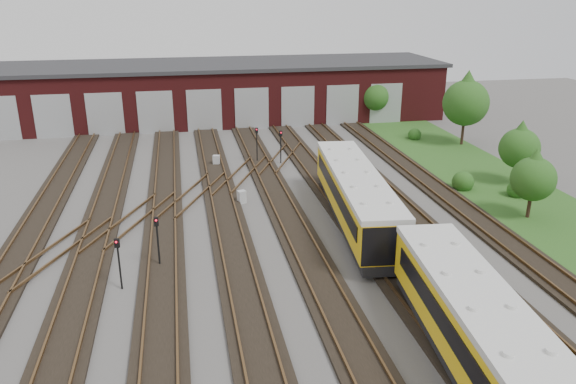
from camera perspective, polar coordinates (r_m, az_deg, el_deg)
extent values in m
plane|color=#474542|center=(28.87, -0.56, -9.63)|extent=(120.00, 120.00, 0.00)
cube|color=brown|center=(29.70, -27.13, -10.60)|extent=(0.10, 70.00, 0.15)
cube|color=black|center=(28.98, -20.76, -10.74)|extent=(2.40, 70.00, 0.18)
cube|color=brown|center=(29.04, -22.21, -10.50)|extent=(0.10, 70.00, 0.15)
cube|color=brown|center=(28.77, -19.37, -10.41)|extent=(0.10, 70.00, 0.15)
cube|color=black|center=(28.50, -12.70, -10.38)|extent=(2.40, 70.00, 0.18)
cube|color=brown|center=(28.46, -14.19, -10.18)|extent=(0.10, 70.00, 0.15)
cube|color=brown|center=(28.39, -11.26, -10.01)|extent=(0.10, 70.00, 0.15)
cube|color=black|center=(28.57, -4.56, -9.82)|extent=(2.40, 70.00, 0.18)
cube|color=brown|center=(28.44, -6.03, -9.65)|extent=(0.10, 70.00, 0.15)
cube|color=brown|center=(28.57, -3.12, -9.41)|extent=(0.10, 70.00, 0.15)
cube|color=black|center=(29.20, 3.35, -9.08)|extent=(2.40, 70.00, 0.18)
cube|color=brown|center=(28.97, 1.97, -8.94)|extent=(0.10, 70.00, 0.15)
cube|color=brown|center=(29.29, 4.74, -8.66)|extent=(0.10, 70.00, 0.15)
cube|color=black|center=(30.35, 10.77, -8.24)|extent=(2.40, 70.00, 0.18)
cube|color=brown|center=(30.03, 9.50, -8.12)|extent=(0.10, 70.00, 0.15)
cube|color=brown|center=(30.53, 12.05, -7.80)|extent=(0.10, 70.00, 0.15)
cube|color=black|center=(31.96, 17.51, -7.34)|extent=(2.40, 70.00, 0.18)
cube|color=brown|center=(31.57, 16.38, -7.24)|extent=(0.10, 70.00, 0.15)
cube|color=brown|center=(32.22, 18.68, -6.92)|extent=(0.10, 70.00, 0.15)
cube|color=black|center=(33.97, 23.51, -6.46)|extent=(2.40, 70.00, 0.18)
cube|color=brown|center=(33.51, 22.53, -6.36)|extent=(0.10, 70.00, 0.15)
cube|color=brown|center=(34.30, 24.55, -6.06)|extent=(0.10, 70.00, 0.15)
cube|color=brown|center=(37.56, -15.53, -2.67)|extent=(5.40, 9.62, 0.15)
cube|color=brown|center=(41.14, -9.64, -0.20)|extent=(5.40, 9.62, 0.15)
cube|color=brown|center=(45.15, -4.74, 1.86)|extent=(5.40, 9.62, 0.15)
cube|color=brown|center=(34.54, -22.59, -5.58)|extent=(5.40, 9.62, 0.15)
cube|color=brown|center=(49.47, -0.66, 3.56)|extent=(5.40, 9.62, 0.15)
cube|color=#4F1314|center=(65.80, -7.05, 10.01)|extent=(50.00, 12.00, 6.00)
cube|color=#2A2A2D|center=(65.34, -7.17, 12.73)|extent=(51.00, 12.50, 0.40)
cube|color=#9C9FA1|center=(61.16, -22.76, 7.09)|extent=(3.60, 0.12, 4.40)
cube|color=#9C9FA1|center=(60.34, -18.08, 7.50)|extent=(3.60, 0.12, 4.40)
cube|color=#9C9FA1|center=(59.93, -13.31, 7.87)|extent=(3.60, 0.12, 4.40)
cube|color=#9C9FA1|center=(59.94, -8.49, 8.19)|extent=(3.60, 0.12, 4.40)
cube|color=#9C9FA1|center=(60.35, -3.70, 8.44)|extent=(3.60, 0.12, 4.40)
cube|color=#9C9FA1|center=(61.18, 1.00, 8.64)|extent=(3.60, 0.12, 4.40)
cube|color=#9C9FA1|center=(62.40, 5.55, 8.77)|extent=(3.60, 0.12, 4.40)
cube|color=#9C9FA1|center=(63.98, 9.90, 8.85)|extent=(3.60, 0.12, 4.40)
cube|color=#214A18|center=(44.27, 21.82, -0.25)|extent=(8.00, 55.00, 0.05)
cube|color=black|center=(23.31, 19.23, -17.12)|extent=(3.86, 15.43, 0.61)
cube|color=#DA990B|center=(22.50, 19.66, -14.20)|extent=(4.16, 15.46, 2.24)
cube|color=silver|center=(21.83, 20.05, -11.42)|extent=(4.26, 15.47, 0.31)
cube|color=black|center=(21.86, 16.43, -14.09)|extent=(1.40, 13.38, 0.87)
cube|color=black|center=(22.93, 22.87, -13.20)|extent=(1.40, 13.38, 0.87)
cube|color=black|center=(36.07, 6.80, -2.35)|extent=(3.86, 15.43, 0.61)
cube|color=#DA990B|center=(35.55, 6.89, -0.23)|extent=(4.16, 15.46, 2.24)
cube|color=silver|center=(35.13, 6.98, 1.72)|extent=(4.26, 15.47, 0.31)
cube|color=black|center=(35.21, 4.77, 0.09)|extent=(1.40, 13.38, 0.87)
cube|color=black|center=(35.77, 9.02, 0.23)|extent=(1.40, 13.38, 0.87)
cylinder|color=black|center=(29.37, -16.71, -7.44)|extent=(0.09, 0.09, 2.31)
cube|color=black|center=(28.78, -16.99, -4.98)|extent=(0.26, 0.19, 0.47)
sphere|color=#FF0E28|center=(28.66, -17.02, -4.89)|extent=(0.11, 0.11, 0.11)
cylinder|color=black|center=(31.09, -13.04, -5.40)|extent=(0.10, 0.10, 2.41)
cube|color=black|center=(30.51, -13.25, -2.93)|extent=(0.25, 0.16, 0.50)
sphere|color=#FF0E28|center=(30.38, -13.27, -2.83)|extent=(0.12, 0.12, 0.12)
cylinder|color=black|center=(48.34, -0.74, 4.31)|extent=(0.10, 0.10, 2.37)
cube|color=black|center=(47.97, -0.75, 5.96)|extent=(0.26, 0.17, 0.49)
sphere|color=#FF0E28|center=(47.85, -0.73, 6.04)|extent=(0.12, 0.12, 0.12)
cylinder|color=black|center=(48.52, -3.17, 4.50)|extent=(0.09, 0.09, 2.62)
cube|color=black|center=(48.13, -3.21, 6.27)|extent=(0.26, 0.18, 0.47)
sphere|color=#FF0E28|center=(48.02, -3.19, 6.35)|extent=(0.11, 0.11, 0.11)
cube|color=#B5B8BA|center=(48.20, -7.29, 3.19)|extent=(0.63, 0.57, 0.90)
cube|color=#B5B8BA|center=(39.56, -4.73, -0.50)|extent=(0.68, 0.63, 0.91)
cube|color=#B5B8BA|center=(47.32, 4.53, 2.98)|extent=(0.63, 0.56, 0.92)
cube|color=#B5B8BA|center=(45.11, 6.70, 2.10)|extent=(0.64, 0.55, 0.99)
cylinder|color=#311E16|center=(64.32, 8.73, 7.69)|extent=(0.21, 0.21, 1.57)
sphere|color=#204C15|center=(63.91, 8.83, 9.53)|extent=(3.06, 3.06, 3.06)
cone|color=#204C15|center=(63.72, 8.88, 10.49)|extent=(2.62, 2.62, 2.18)
cylinder|color=#311E16|center=(46.60, 22.11, 1.68)|extent=(0.25, 0.25, 1.56)
sphere|color=#204C15|center=(46.04, 22.45, 4.13)|extent=(3.04, 3.04, 3.04)
cone|color=#204C15|center=(45.78, 22.63, 5.44)|extent=(2.60, 2.60, 2.17)
cylinder|color=#311E16|center=(56.74, 17.31, 5.70)|extent=(0.26, 0.26, 2.22)
sphere|color=#204C15|center=(56.12, 17.62, 8.62)|extent=(4.31, 4.31, 4.31)
cone|color=#204C15|center=(55.86, 17.78, 10.16)|extent=(3.70, 3.70, 3.08)
cylinder|color=#311E16|center=(40.05, 23.27, -1.44)|extent=(0.24, 0.24, 1.48)
sphere|color=#204C15|center=(39.43, 23.65, 1.23)|extent=(2.87, 2.87, 2.87)
cone|color=#204C15|center=(39.14, 23.86, 2.65)|extent=(2.46, 2.46, 2.05)
sphere|color=#204C15|center=(44.03, 17.38, 1.28)|extent=(1.63, 1.63, 1.63)
sphere|color=#204C15|center=(43.86, 22.29, 0.47)|extent=(1.43, 1.43, 1.43)
sphere|color=#204C15|center=(57.71, 12.75, 5.88)|extent=(1.31, 1.31, 1.31)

